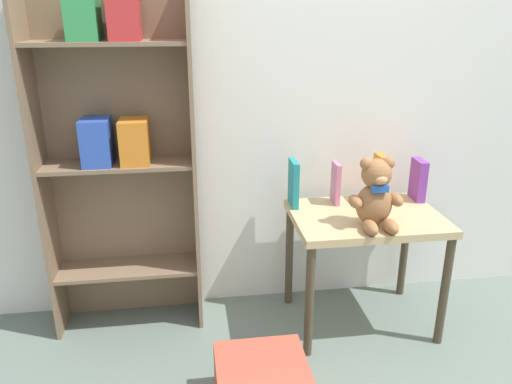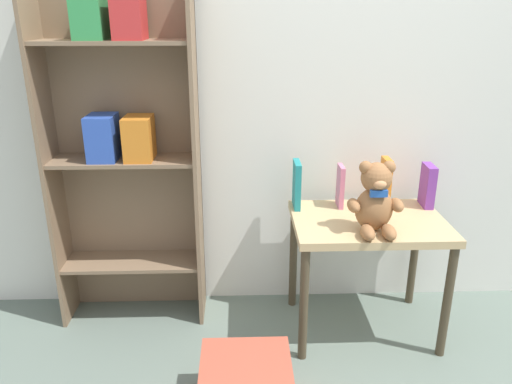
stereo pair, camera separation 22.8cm
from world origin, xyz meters
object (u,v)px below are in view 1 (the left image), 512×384
(bookshelf_side, at_px, (118,141))
(book_standing_pink, at_px, (336,183))
(book_standing_orange, at_px, (379,179))
(teddy_bear, at_px, (376,195))
(book_standing_teal, at_px, (294,183))
(book_standing_purple, at_px, (418,180))
(display_table, at_px, (365,230))

(bookshelf_side, distance_m, book_standing_pink, 1.06)
(book_standing_orange, bearing_deg, book_standing_pink, 175.11)
(teddy_bear, relative_size, book_standing_orange, 1.28)
(teddy_bear, distance_m, book_standing_teal, 0.42)
(book_standing_teal, distance_m, book_standing_pink, 0.21)
(bookshelf_side, distance_m, book_standing_purple, 1.47)
(book_standing_orange, bearing_deg, bookshelf_side, 177.66)
(bookshelf_side, relative_size, display_table, 2.38)
(book_standing_teal, xyz_separation_m, book_standing_pink, (0.21, 0.00, -0.01))
(display_table, distance_m, teddy_bear, 0.26)
(book_standing_orange, xyz_separation_m, book_standing_purple, (0.21, 0.01, -0.02))
(bookshelf_side, height_order, display_table, bookshelf_side)
(teddy_bear, distance_m, book_standing_orange, 0.30)
(display_table, relative_size, teddy_bear, 2.23)
(book_standing_purple, bearing_deg, bookshelf_side, -179.11)
(teddy_bear, relative_size, book_standing_purple, 1.51)
(book_standing_teal, height_order, book_standing_pink, book_standing_teal)
(teddy_bear, xyz_separation_m, book_standing_teal, (-0.30, 0.29, -0.03))
(book_standing_pink, height_order, book_standing_orange, book_standing_orange)
(display_table, distance_m, book_standing_teal, 0.41)
(bookshelf_side, bearing_deg, display_table, -10.20)
(bookshelf_side, relative_size, book_standing_orange, 6.77)
(book_standing_teal, height_order, book_standing_orange, book_standing_orange)
(book_standing_teal, bearing_deg, display_table, -26.83)
(bookshelf_side, xyz_separation_m, teddy_bear, (1.12, -0.33, -0.20))
(display_table, bearing_deg, book_standing_orange, 54.10)
(book_standing_teal, bearing_deg, teddy_bear, -43.36)
(book_standing_orange, bearing_deg, display_table, -125.60)
(bookshelf_side, height_order, book_standing_pink, bookshelf_side)
(bookshelf_side, xyz_separation_m, book_standing_purple, (1.45, -0.05, -0.24))
(display_table, relative_size, book_standing_teal, 3.06)
(book_standing_pink, xyz_separation_m, book_standing_orange, (0.21, -0.02, 0.02))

